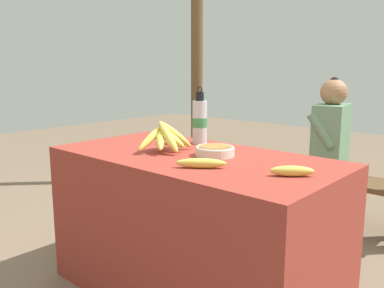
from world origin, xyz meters
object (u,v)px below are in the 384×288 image
(banana_bunch_ripe, at_px, (166,136))
(loose_banana_front, at_px, (201,163))
(wooden_bench, at_px, (288,174))
(serving_bowl, at_px, (215,150))
(support_post_near, at_px, (197,57))
(loose_banana_side, at_px, (292,171))
(banana_bunch_green, at_px, (239,151))
(water_bottle, at_px, (200,121))
(seated_vendor, at_px, (324,144))

(banana_bunch_ripe, height_order, loose_banana_front, banana_bunch_ripe)
(banana_bunch_ripe, bearing_deg, wooden_bench, 92.16)
(serving_bowl, bearing_deg, support_post_near, 133.36)
(serving_bowl, height_order, loose_banana_side, serving_bowl)
(banana_bunch_green, bearing_deg, loose_banana_side, -48.58)
(loose_banana_side, height_order, wooden_bench, loose_banana_side)
(water_bottle, relative_size, banana_bunch_green, 0.97)
(serving_bowl, xyz_separation_m, support_post_near, (-1.53, 1.62, 0.50))
(serving_bowl, xyz_separation_m, water_bottle, (-0.27, 0.20, 0.10))
(seated_vendor, xyz_separation_m, support_post_near, (-1.52, 0.34, 0.64))
(banana_bunch_ripe, bearing_deg, support_post_near, 126.91)
(banana_bunch_ripe, height_order, wooden_bench, banana_bunch_ripe)
(water_bottle, bearing_deg, loose_banana_front, -48.68)
(banana_bunch_ripe, relative_size, banana_bunch_green, 0.96)
(seated_vendor, bearing_deg, loose_banana_side, 99.46)
(loose_banana_side, distance_m, seated_vendor, 1.46)
(loose_banana_side, xyz_separation_m, wooden_bench, (-0.77, 1.41, -0.43))
(banana_bunch_ripe, bearing_deg, loose_banana_front, -22.51)
(water_bottle, relative_size, loose_banana_side, 1.96)
(banana_bunch_green, relative_size, support_post_near, 0.13)
(wooden_bench, distance_m, support_post_near, 1.57)
(water_bottle, xyz_separation_m, seated_vendor, (0.25, 1.08, -0.25))
(water_bottle, relative_size, seated_vendor, 0.29)
(water_bottle, height_order, banana_bunch_green, water_bottle)
(serving_bowl, bearing_deg, loose_banana_side, -11.44)
(loose_banana_side, bearing_deg, water_bottle, 158.28)
(loose_banana_side, height_order, support_post_near, support_post_near)
(serving_bowl, xyz_separation_m, seated_vendor, (-0.01, 1.28, -0.15))
(loose_banana_side, xyz_separation_m, seated_vendor, (-0.47, 1.37, -0.14))
(wooden_bench, bearing_deg, support_post_near, 166.01)
(support_post_near, bearing_deg, seated_vendor, -12.74)
(loose_banana_front, bearing_deg, loose_banana_side, 21.23)
(loose_banana_side, xyz_separation_m, banana_bunch_green, (-1.24, 1.41, -0.31))
(seated_vendor, bearing_deg, support_post_near, -22.17)
(banana_bunch_green, xyz_separation_m, support_post_near, (-0.75, 0.31, 0.81))
(serving_bowl, relative_size, loose_banana_side, 1.16)
(water_bottle, bearing_deg, seated_vendor, 76.77)
(support_post_near, bearing_deg, water_bottle, -48.39)
(loose_banana_front, xyz_separation_m, seated_vendor, (-0.12, 1.51, -0.14))
(support_post_near, bearing_deg, loose_banana_front, -48.46)
(banana_bunch_ripe, xyz_separation_m, banana_bunch_green, (-0.53, 1.39, -0.36))
(banana_bunch_ripe, bearing_deg, banana_bunch_green, 110.74)
(banana_bunch_ripe, xyz_separation_m, wooden_bench, (-0.05, 1.40, -0.48))
(banana_bunch_ripe, relative_size, wooden_bench, 0.17)
(loose_banana_front, relative_size, wooden_bench, 0.11)
(water_bottle, height_order, loose_banana_front, water_bottle)
(seated_vendor, bearing_deg, banana_bunch_green, -12.01)
(banana_bunch_ripe, xyz_separation_m, support_post_near, (-1.28, 1.70, 0.45))
(banana_bunch_ripe, relative_size, seated_vendor, 0.29)
(banana_bunch_ripe, distance_m, banana_bunch_green, 1.53)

